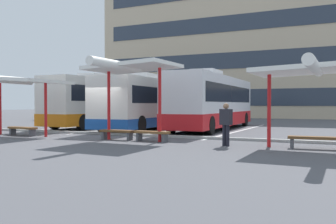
% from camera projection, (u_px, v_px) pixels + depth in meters
% --- Properties ---
extents(ground_plane, '(160.00, 160.00, 0.00)m').
position_uv_depth(ground_plane, '(99.00, 135.00, 19.54)').
color(ground_plane, '#515156').
extents(terminal_building, '(37.71, 12.24, 20.45)m').
position_uv_depth(terminal_building, '(250.00, 50.00, 49.71)').
color(terminal_building, '#C6B293').
rests_on(terminal_building, ground).
extents(coach_bus_0, '(2.81, 11.87, 3.72)m').
position_uv_depth(coach_bus_0, '(109.00, 103.00, 27.53)').
color(coach_bus_0, silver).
rests_on(coach_bus_0, ground).
extents(coach_bus_1, '(3.25, 11.90, 3.52)m').
position_uv_depth(coach_bus_1, '(153.00, 104.00, 24.90)').
color(coach_bus_1, silver).
rests_on(coach_bus_1, ground).
extents(coach_bus_2, '(2.90, 12.14, 3.71)m').
position_uv_depth(coach_bus_2, '(213.00, 103.00, 24.36)').
color(coach_bus_2, silver).
rests_on(coach_bus_2, ground).
extents(lane_stripe_0, '(0.16, 14.00, 0.01)m').
position_uv_depth(lane_stripe_0, '(89.00, 126.00, 28.14)').
color(lane_stripe_0, white).
rests_on(lane_stripe_0, ground).
extents(lane_stripe_1, '(0.16, 14.00, 0.01)m').
position_uv_depth(lane_stripe_1, '(133.00, 127.00, 26.48)').
color(lane_stripe_1, white).
rests_on(lane_stripe_1, ground).
extents(lane_stripe_2, '(0.16, 14.00, 0.01)m').
position_uv_depth(lane_stripe_2, '(184.00, 129.00, 24.82)').
color(lane_stripe_2, white).
rests_on(lane_stripe_2, ground).
extents(lane_stripe_3, '(0.16, 14.00, 0.01)m').
position_uv_depth(lane_stripe_3, '(241.00, 130.00, 23.17)').
color(lane_stripe_3, white).
rests_on(lane_stripe_3, ground).
extents(waiting_shelter_1, '(4.18, 5.18, 3.05)m').
position_uv_depth(waiting_shelter_1, '(18.00, 81.00, 19.00)').
color(waiting_shelter_1, red).
rests_on(waiting_shelter_1, ground).
extents(bench_2, '(1.86, 0.59, 0.45)m').
position_uv_depth(bench_2, '(22.00, 129.00, 19.31)').
color(bench_2, brown).
rests_on(bench_2, ground).
extents(waiting_shelter_2, '(3.61, 4.64, 3.42)m').
position_uv_depth(waiting_shelter_2, '(130.00, 69.00, 16.34)').
color(waiting_shelter_2, red).
rests_on(waiting_shelter_2, ground).
extents(bench_3, '(1.66, 0.43, 0.45)m').
position_uv_depth(bench_3, '(117.00, 132.00, 17.07)').
color(bench_3, brown).
rests_on(bench_3, ground).
extents(bench_4, '(1.67, 0.58, 0.45)m').
position_uv_depth(bench_4, '(152.00, 134.00, 16.29)').
color(bench_4, brown).
rests_on(bench_4, ground).
extents(waiting_shelter_3, '(4.36, 5.09, 3.02)m').
position_uv_depth(waiting_shelter_3, '(317.00, 70.00, 13.14)').
color(waiting_shelter_3, red).
rests_on(waiting_shelter_3, ground).
extents(bench_5, '(2.02, 0.55, 0.45)m').
position_uv_depth(bench_5, '(317.00, 140.00, 13.52)').
color(bench_5, brown).
rests_on(bench_5, ground).
extents(platform_kerb, '(44.00, 0.24, 0.12)m').
position_uv_depth(platform_kerb, '(103.00, 134.00, 19.92)').
color(platform_kerb, '#ADADA8').
rests_on(platform_kerb, ground).
extents(waiting_passenger_1, '(0.52, 0.37, 1.65)m').
position_uv_depth(waiting_passenger_1, '(226.00, 121.00, 14.48)').
color(waiting_passenger_1, black).
rests_on(waiting_passenger_1, ground).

